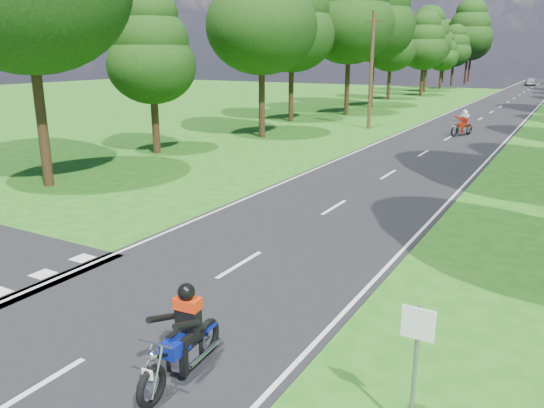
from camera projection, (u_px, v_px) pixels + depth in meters
The scene contains 9 objects.
ground at pixel (190, 295), 11.80m from camera, with size 160.00×160.00×0.00m, color #1D5E15.
main_road at pixel (500, 107), 53.49m from camera, with size 7.00×140.00×0.02m, color black.
road_markings at pixel (496, 108), 51.99m from camera, with size 7.40×140.00×0.01m.
treeline at pixel (535, 25), 58.94m from camera, with size 40.00×115.35×14.78m.
telegraph_pole at pixel (371, 70), 36.91m from camera, with size 1.20×0.26×8.00m.
road_sign at pixel (416, 350), 7.12m from camera, with size 0.45×0.07×2.00m.
rider_near_blue at pixel (181, 334), 8.55m from camera, with size 0.64×1.93×1.61m, color navy, non-canonical shape.
rider_far_red at pixel (462, 123), 34.32m from camera, with size 0.67×2.01×1.67m, color #B0240D, non-canonical shape.
distant_car at pixel (530, 82), 87.97m from camera, with size 1.62×4.02×1.37m, color #A7A8AE.
Camera 1 is at (6.96, -8.45, 5.19)m, focal length 35.00 mm.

